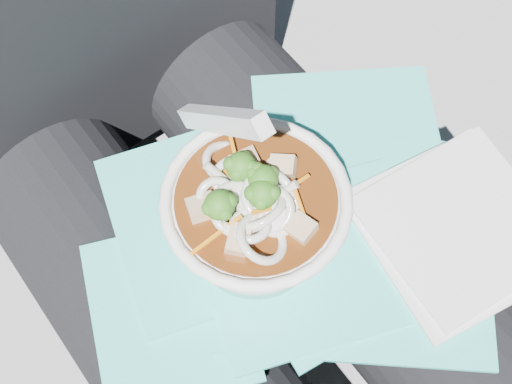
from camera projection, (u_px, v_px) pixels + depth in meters
stone_ledge at (203, 291)px, 0.93m from camera, size 1.04×0.59×0.46m
lap at (281, 308)px, 0.61m from camera, size 0.33×0.48×0.14m
person_body at (217, 218)px, 0.62m from camera, size 0.34×0.94×1.00m
plastic_bag at (300, 232)px, 0.55m from camera, size 0.38×0.32×0.01m
napkins at (458, 227)px, 0.54m from camera, size 0.16×0.16×0.01m
udon_bowl at (255, 214)px, 0.50m from camera, size 0.13×0.15×0.18m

